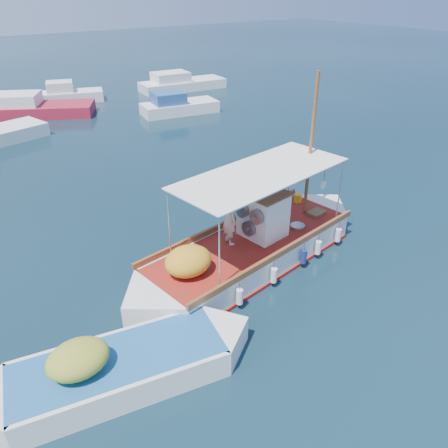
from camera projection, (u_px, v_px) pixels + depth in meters
ground at (248, 254)px, 15.72m from camera, size 160.00×160.00×0.00m
fishing_caique at (250, 250)px, 14.96m from camera, size 10.21×3.84×6.30m
dinghy at (117, 371)px, 10.56m from camera, size 6.87×2.86×1.71m
bg_boat_n at (31, 109)px, 31.55m from camera, size 8.53×6.36×1.80m
bg_boat_ne at (177, 107)px, 32.09m from camera, size 5.81×3.04×1.80m
bg_boat_e at (180, 84)px, 39.02m from camera, size 7.81×3.33×1.80m
bg_boat_far_n at (69, 95)px, 35.29m from camera, size 5.34×3.42×1.80m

